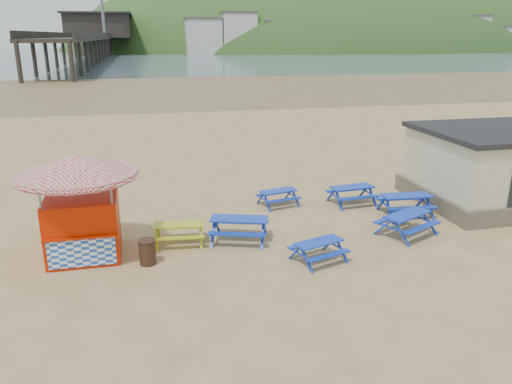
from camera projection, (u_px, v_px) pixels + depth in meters
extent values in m
plane|color=tan|center=(273.00, 229.00, 18.27)|extent=(400.00, 400.00, 0.00)
plane|color=olive|center=(173.00, 86.00, 69.43)|extent=(400.00, 400.00, 0.00)
plane|color=#4C5F6D|center=(151.00, 55.00, 176.40)|extent=(400.00, 400.00, 0.00)
cube|color=#0A45B5|center=(278.00, 191.00, 20.69)|extent=(1.65, 0.95, 0.04)
cube|color=#0A45B5|center=(272.00, 193.00, 21.20)|extent=(1.56, 0.57, 0.04)
cube|color=#0A45B5|center=(284.00, 200.00, 20.32)|extent=(1.56, 0.57, 0.04)
cube|color=#0A45B5|center=(352.00, 187.00, 20.85)|extent=(1.87, 0.88, 0.05)
cube|color=#0A45B5|center=(345.00, 189.00, 21.48)|extent=(1.82, 0.43, 0.05)
cube|color=#0A45B5|center=(359.00, 198.00, 20.39)|extent=(1.82, 0.43, 0.05)
cube|color=#0A45B5|center=(406.00, 196.00, 19.58)|extent=(1.97, 0.87, 0.05)
cube|color=#0A45B5|center=(399.00, 198.00, 20.27)|extent=(1.94, 0.39, 0.05)
cube|color=#0A45B5|center=(413.00, 208.00, 19.06)|extent=(1.94, 0.39, 0.05)
cube|color=#0A45B5|center=(239.00, 219.00, 17.07)|extent=(2.08, 1.32, 0.05)
cube|color=#0A45B5|center=(241.00, 220.00, 17.78)|extent=(1.93, 0.86, 0.05)
cube|color=#0A45B5|center=(237.00, 234.00, 16.55)|extent=(1.93, 0.86, 0.05)
cube|color=#0A45B5|center=(319.00, 242.00, 15.54)|extent=(1.69, 1.08, 0.04)
cube|color=#0A45B5|center=(309.00, 244.00, 16.04)|extent=(1.57, 0.70, 0.04)
cube|color=#0A45B5|center=(329.00, 255.00, 15.19)|extent=(1.57, 0.70, 0.04)
cube|color=#0A45B5|center=(407.00, 214.00, 17.57)|extent=(2.03, 1.50, 0.05)
cube|color=#0A45B5|center=(392.00, 217.00, 18.13)|extent=(1.82, 1.07, 0.05)
cube|color=#0A45B5|center=(422.00, 227.00, 17.19)|extent=(1.82, 1.07, 0.05)
cube|color=#ACC013|center=(179.00, 225.00, 16.87)|extent=(1.72, 0.80, 0.05)
cube|color=#ACC013|center=(179.00, 226.00, 17.48)|extent=(1.68, 0.39, 0.05)
cube|color=#ACC013|center=(179.00, 238.00, 16.42)|extent=(1.68, 0.39, 0.05)
cube|color=#B81A00|center=(84.00, 226.00, 15.88)|extent=(2.20, 2.20, 1.98)
cube|color=#B81A00|center=(80.00, 238.00, 14.81)|extent=(2.18, 0.12, 0.08)
cube|color=#194CB2|center=(82.00, 253.00, 14.98)|extent=(1.98, 0.06, 0.89)
cone|color=silver|center=(77.00, 164.00, 15.27)|extent=(3.81, 3.81, 0.69)
cylinder|color=silver|center=(78.00, 175.00, 15.37)|extent=(3.71, 3.71, 0.18)
cylinder|color=#3A2317|center=(147.00, 252.00, 15.40)|extent=(0.51, 0.51, 0.78)
cylinder|color=#3A2317|center=(147.00, 240.00, 15.28)|extent=(0.55, 0.55, 0.04)
cube|color=#665B4C|center=(505.00, 193.00, 21.31)|extent=(7.40, 5.40, 0.70)
cube|color=beige|center=(510.00, 159.00, 20.86)|extent=(7.00, 5.00, 2.30)
cube|color=black|center=(98.00, 38.00, 175.45)|extent=(9.00, 220.00, 0.60)
cube|color=black|center=(99.00, 26.00, 184.48)|extent=(22.00, 30.00, 8.00)
cube|color=black|center=(98.00, 14.00, 183.19)|extent=(24.00, 32.00, 0.60)
ellipsoid|color=#2D4C1E|center=(329.00, 70.00, 254.23)|extent=(264.00, 144.00, 108.00)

